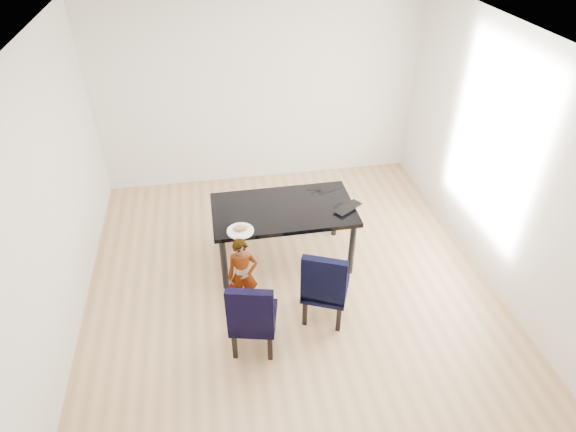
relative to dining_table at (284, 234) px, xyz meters
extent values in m
cube|color=tan|center=(0.00, -0.50, -0.38)|extent=(4.50, 5.00, 0.01)
cube|color=white|center=(0.00, -0.50, 2.33)|extent=(4.50, 5.00, 0.01)
cube|color=white|center=(0.00, 2.00, 0.98)|extent=(4.50, 0.01, 2.70)
cube|color=silver|center=(0.00, -3.00, 0.98)|extent=(4.50, 0.01, 2.70)
cube|color=white|center=(-2.25, -0.50, 0.98)|extent=(0.01, 5.00, 2.70)
cube|color=silver|center=(2.25, -0.50, 0.98)|extent=(0.01, 5.00, 2.70)
cube|color=black|center=(0.00, 0.00, 0.00)|extent=(1.60, 0.90, 0.75)
cube|color=black|center=(-0.50, -1.22, 0.07)|extent=(0.52, 0.53, 0.89)
cube|color=black|center=(0.27, -0.96, 0.08)|extent=(0.58, 0.59, 0.91)
imported|color=orange|center=(-0.54, -0.68, 0.06)|extent=(0.32, 0.21, 0.87)
cylinder|color=white|center=(-0.52, -0.35, 0.38)|extent=(0.29, 0.29, 0.02)
ellipsoid|color=#A36E3A|center=(-0.52, -0.35, 0.42)|extent=(0.17, 0.08, 0.07)
imported|color=black|center=(0.68, -0.11, 0.39)|extent=(0.42, 0.39, 0.03)
torus|color=black|center=(0.45, 0.22, 0.38)|extent=(0.16, 0.16, 0.01)
camera|label=1|loc=(-0.73, -4.38, 3.44)|focal=30.00mm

